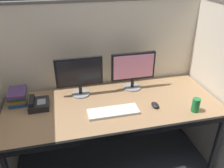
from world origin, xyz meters
TOP-DOWN VIEW (x-y plane):
  - cubicle_partition_rear at (0.00, 0.74)m, footprint 2.21×0.06m
  - cubicle_partition_right at (0.99, 0.20)m, footprint 0.06×1.41m
  - desk at (0.00, 0.29)m, footprint 1.90×0.80m
  - monitor_left at (-0.26, 0.54)m, footprint 0.43×0.17m
  - monitor_right at (0.25, 0.55)m, footprint 0.43×0.17m
  - keyboard_main at (-0.03, 0.18)m, footprint 0.43×0.15m
  - computer_mouse at (0.35, 0.18)m, footprint 0.06×0.10m
  - soda_can at (0.65, 0.04)m, footprint 0.07×0.07m
  - desk_phone at (-0.65, 0.41)m, footprint 0.17×0.19m
  - book_stack at (-0.82, 0.53)m, footprint 0.16×0.23m

SIDE VIEW (x-z plane):
  - desk at x=0.00m, z-range 0.32..1.06m
  - keyboard_main at x=-0.03m, z-range 0.74..0.76m
  - computer_mouse at x=0.35m, z-range 0.74..0.77m
  - desk_phone at x=-0.65m, z-range 0.73..0.82m
  - cubicle_partition_rear at x=0.00m, z-range 0.00..1.58m
  - cubicle_partition_right at x=0.99m, z-range 0.00..1.58m
  - book_stack at x=-0.82m, z-range 0.74..0.86m
  - soda_can at x=0.65m, z-range 0.74..0.86m
  - monitor_left at x=-0.26m, z-range 0.77..1.14m
  - monitor_right at x=0.25m, z-range 0.77..1.14m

